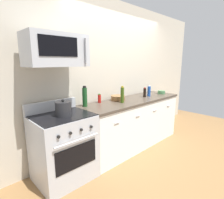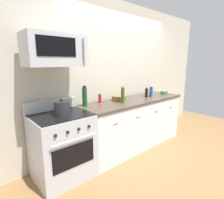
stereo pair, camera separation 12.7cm
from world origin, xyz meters
name	(u,v)px [view 2 (the right image)]	position (x,y,z in m)	size (l,w,h in m)	color
ground_plane	(133,145)	(0.00, 0.00, 0.00)	(6.35, 6.35, 0.00)	olive
back_wall	(120,75)	(0.00, 0.41, 1.35)	(5.29, 0.10, 2.70)	beige
counter_unit	(134,123)	(0.00, 0.00, 0.46)	(2.20, 0.66, 0.92)	white
range_oven	(62,146)	(-1.48, 0.00, 0.47)	(0.76, 0.69, 1.07)	#B7BABF
microwave	(55,50)	(-1.47, 0.05, 1.75)	(0.74, 0.44, 0.40)	#B7BABF
bottle_wine_green	(85,97)	(-0.98, 0.18, 1.07)	(0.08, 0.08, 0.33)	#19471E
bottle_soy_sauce_dark	(146,93)	(0.33, -0.01, 1.01)	(0.06, 0.06, 0.19)	black
bottle_olive_oil	(123,95)	(-0.36, -0.05, 1.06)	(0.06, 0.06, 0.29)	#385114
bottle_soda_blue	(151,91)	(0.47, -0.02, 1.03)	(0.07, 0.07, 0.22)	#1E4CA5
bottle_hot_sauce_red	(100,98)	(-0.65, 0.22, 0.99)	(0.05, 0.05, 0.15)	#B21914
bowl_wooden_salad	(119,98)	(-0.28, 0.13, 0.97)	(0.26, 0.26, 0.09)	brown
bowl_green_glaze	(164,93)	(0.90, -0.05, 0.96)	(0.16, 0.16, 0.07)	#477A4C
stockpot	(62,108)	(-1.48, -0.05, 1.02)	(0.20, 0.20, 0.22)	#262628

